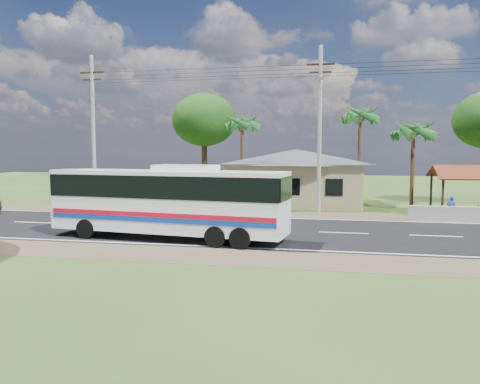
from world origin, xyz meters
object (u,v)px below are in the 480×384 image
object	(u,v)px
waiting_shed	(475,174)
motorcycle	(470,211)
coach_bus	(168,197)
person	(451,208)

from	to	relation	value
waiting_shed	motorcycle	size ratio (longest dim) A/B	3.27
waiting_shed	motorcycle	bearing A→B (deg)	-112.97
coach_bus	motorcycle	xyz separation A→B (m)	(16.37, 10.78, -1.64)
motorcycle	person	distance (m)	2.26
motorcycle	person	size ratio (longest dim) A/B	1.04
waiting_shed	motorcycle	xyz separation A→B (m)	(-0.46, -1.09, -2.31)
coach_bus	motorcycle	distance (m)	19.67
coach_bus	motorcycle	size ratio (longest dim) A/B	7.42
waiting_shed	motorcycle	world-z (taller)	waiting_shed
waiting_shed	coach_bus	distance (m)	20.60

